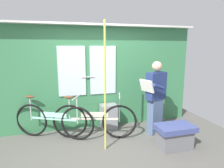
{
  "coord_description": "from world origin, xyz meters",
  "views": [
    {
      "loc": [
        -0.85,
        -3.24,
        1.87
      ],
      "look_at": [
        0.19,
        0.47,
        1.14
      ],
      "focal_mm": 31.28,
      "sensor_mm": 36.0,
      "label": 1
    }
  ],
  "objects": [
    {
      "name": "passenger_reading_newspaper",
      "position": [
        1.14,
        0.41,
        0.83
      ],
      "size": [
        0.61,
        0.54,
        1.58
      ],
      "rotation": [
        0.0,
        0.0,
        3.48
      ],
      "color": "slate",
      "rests_on": "ground_plane"
    },
    {
      "name": "handrail_pole",
      "position": [
        -0.06,
        0.02,
        1.16
      ],
      "size": [
        0.04,
        0.04,
        2.33
      ],
      "primitive_type": "cylinder",
      "color": "#C6C14C",
      "rests_on": "ground_plane"
    },
    {
      "name": "train_door_wall",
      "position": [
        -0.01,
        1.14,
        1.23
      ],
      "size": [
        4.68,
        0.28,
        2.37
      ],
      "color": "#387A4C",
      "rests_on": "ground_plane"
    },
    {
      "name": "ground_plane",
      "position": [
        0.0,
        0.0,
        -0.02
      ],
      "size": [
        5.68,
        3.88,
        0.04
      ],
      "primitive_type": "cube",
      "color": "#56544F"
    },
    {
      "name": "bicycle_leaning_behind",
      "position": [
        -0.18,
        0.52,
        0.38
      ],
      "size": [
        1.68,
        0.63,
        0.93
      ],
      "rotation": [
        0.0,
        0.0,
        -0.29
      ],
      "color": "black",
      "rests_on": "ground_plane"
    },
    {
      "name": "trash_bin_by_wall",
      "position": [
        0.23,
        0.92,
        0.29
      ],
      "size": [
        0.38,
        0.28,
        0.58
      ],
      "primitive_type": "cube",
      "color": "gray",
      "rests_on": "ground_plane"
    },
    {
      "name": "bench_seat_corner",
      "position": [
        1.19,
        -0.29,
        0.24
      ],
      "size": [
        0.7,
        0.44,
        0.45
      ],
      "color": "#3D477F",
      "rests_on": "ground_plane"
    },
    {
      "name": "bicycle_near_door",
      "position": [
        -0.98,
        0.76,
        0.38
      ],
      "size": [
        1.57,
        0.82,
        0.92
      ],
      "rotation": [
        0.0,
        0.0,
        -0.45
      ],
      "color": "black",
      "rests_on": "ground_plane"
    }
  ]
}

